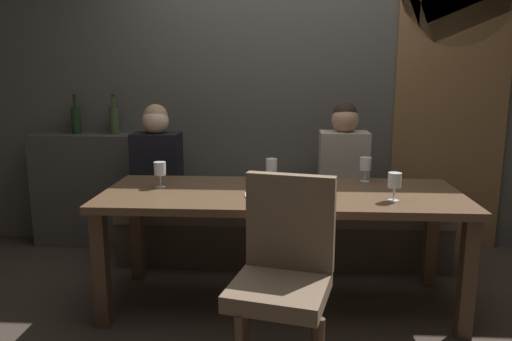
{
  "coord_description": "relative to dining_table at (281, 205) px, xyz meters",
  "views": [
    {
      "loc": [
        0.02,
        -2.95,
        1.48
      ],
      "look_at": [
        -0.17,
        0.15,
        0.84
      ],
      "focal_mm": 34.63,
      "sensor_mm": 36.0,
      "label": 1
    }
  ],
  "objects": [
    {
      "name": "wine_glass_near_right",
      "position": [
        -0.07,
        0.23,
        0.2
      ],
      "size": [
        0.08,
        0.08,
        0.16
      ],
      "color": "silver",
      "rests_on": "dining_table"
    },
    {
      "name": "dining_table",
      "position": [
        0.0,
        0.0,
        0.0
      ],
      "size": [
        2.2,
        0.84,
        0.74
      ],
      "color": "#493422",
      "rests_on": "ground"
    },
    {
      "name": "wine_glass_far_left",
      "position": [
        0.64,
        -0.18,
        0.2
      ],
      "size": [
        0.08,
        0.08,
        0.16
      ],
      "color": "silver",
      "rests_on": "dining_table"
    },
    {
      "name": "arched_door",
      "position": [
        1.35,
        1.15,
        0.71
      ],
      "size": [
        0.9,
        0.05,
        2.55
      ],
      "color": "brown",
      "rests_on": "ground"
    },
    {
      "name": "chair_near_side",
      "position": [
        0.02,
        -0.72,
        -0.09
      ],
      "size": [
        0.53,
        0.53,
        0.98
      ],
      "color": "brown",
      "rests_on": "ground"
    },
    {
      "name": "folded_napkin",
      "position": [
        -0.16,
        -0.11,
        0.09
      ],
      "size": [
        0.12,
        0.11,
        0.01
      ],
      "primitive_type": "cube",
      "rotation": [
        0.0,
        0.0,
        0.08
      ],
      "color": "silver",
      "rests_on": "dining_table"
    },
    {
      "name": "ground",
      "position": [
        0.0,
        0.0,
        -0.65
      ],
      "size": [
        9.0,
        9.0,
        0.0
      ],
      "primitive_type": "plane",
      "color": "#382D26"
    },
    {
      "name": "diner_redhead",
      "position": [
        -0.96,
        0.72,
        0.16
      ],
      "size": [
        0.36,
        0.24,
        0.77
      ],
      "color": "black",
      "rests_on": "banquette_bench"
    },
    {
      "name": "wine_glass_center_front",
      "position": [
        -0.77,
        0.07,
        0.2
      ],
      "size": [
        0.08,
        0.08,
        0.16
      ],
      "color": "silver",
      "rests_on": "dining_table"
    },
    {
      "name": "back_wall_tiled",
      "position": [
        0.0,
        1.22,
        0.85
      ],
      "size": [
        6.0,
        0.12,
        3.0
      ],
      "primitive_type": "cube",
      "color": "#4C4944",
      "rests_on": "ground"
    },
    {
      "name": "banquette_bench",
      "position": [
        0.0,
        0.7,
        -0.42
      ],
      "size": [
        2.5,
        0.44,
        0.45
      ],
      "color": "#40352A",
      "rests_on": "ground"
    },
    {
      "name": "wine_bottle_dark_red",
      "position": [
        -1.73,
        1.06,
        0.42
      ],
      "size": [
        0.08,
        0.08,
        0.33
      ],
      "color": "black",
      "rests_on": "back_counter"
    },
    {
      "name": "diner_bearded",
      "position": [
        0.46,
        0.72,
        0.17
      ],
      "size": [
        0.36,
        0.24,
        0.79
      ],
      "color": "#9E9384",
      "rests_on": "banquette_bench"
    },
    {
      "name": "fork_on_table",
      "position": [
        0.0,
        0.02,
        0.09
      ],
      "size": [
        0.06,
        0.17,
        0.01
      ],
      "primitive_type": "cube",
      "rotation": [
        0.0,
        0.0,
        0.26
      ],
      "color": "silver",
      "rests_on": "dining_table"
    },
    {
      "name": "wine_glass_near_left",
      "position": [
        0.56,
        0.32,
        0.2
      ],
      "size": [
        0.08,
        0.08,
        0.16
      ],
      "color": "silver",
      "rests_on": "dining_table"
    },
    {
      "name": "back_counter",
      "position": [
        -1.55,
        1.04,
        -0.18
      ],
      "size": [
        1.1,
        0.28,
        0.95
      ],
      "primitive_type": "cube",
      "color": "#413E3A",
      "rests_on": "ground"
    },
    {
      "name": "wine_bottle_pale_label",
      "position": [
        -1.4,
        1.07,
        0.42
      ],
      "size": [
        0.08,
        0.08,
        0.33
      ],
      "color": "#384728",
      "rests_on": "back_counter"
    }
  ]
}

